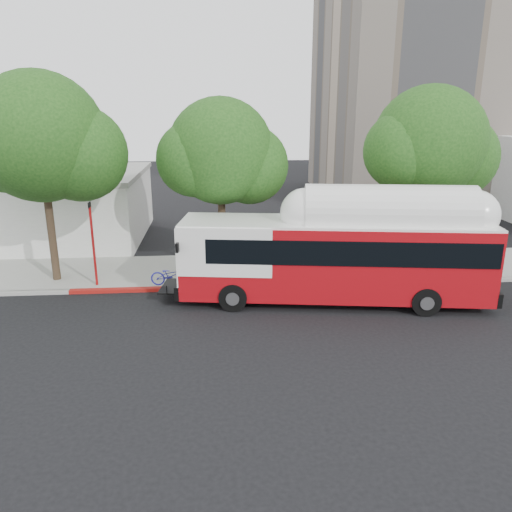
{
  "coord_description": "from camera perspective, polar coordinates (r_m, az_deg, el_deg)",
  "views": [
    {
      "loc": [
        -1.25,
        -17.9,
        8.19
      ],
      "look_at": [
        0.43,
        3.0,
        1.84
      ],
      "focal_mm": 35.0,
      "sensor_mm": 36.0,
      "label": 1
    }
  ],
  "objects": [
    {
      "name": "ground",
      "position": [
        19.73,
        -0.56,
        -7.68
      ],
      "size": [
        120.0,
        120.0,
        0.0
      ],
      "primitive_type": "plane",
      "color": "black",
      "rests_on": "ground"
    },
    {
      "name": "sidewalk",
      "position": [
        25.75,
        -1.58,
        -1.52
      ],
      "size": [
        60.0,
        5.0,
        0.15
      ],
      "primitive_type": "cube",
      "color": "gray",
      "rests_on": "ground"
    },
    {
      "name": "curb_strip",
      "position": [
        23.3,
        -1.24,
        -3.53
      ],
      "size": [
        60.0,
        0.3,
        0.15
      ],
      "primitive_type": "cube",
      "color": "gray",
      "rests_on": "ground"
    },
    {
      "name": "red_curb_segment",
      "position": [
        23.33,
        -8.63,
        -3.69
      ],
      "size": [
        10.0,
        0.32,
        0.16
      ],
      "primitive_type": "cube",
      "color": "maroon",
      "rests_on": "ground"
    },
    {
      "name": "street_tree_left",
      "position": [
        24.61,
        -22.3,
        11.95
      ],
      "size": [
        6.67,
        5.8,
        9.74
      ],
      "color": "#2D2116",
      "rests_on": "ground"
    },
    {
      "name": "street_tree_mid",
      "position": [
        24.08,
        -3.08,
        11.39
      ],
      "size": [
        5.75,
        5.0,
        8.62
      ],
      "color": "#2D2116",
      "rests_on": "ground"
    },
    {
      "name": "street_tree_right",
      "position": [
        26.12,
        19.99,
        11.63
      ],
      "size": [
        6.21,
        5.4,
        9.18
      ],
      "color": "#2D2116",
      "rests_on": "ground"
    },
    {
      "name": "low_commercial_bldg",
      "position": [
        34.88,
        -26.07,
        5.18
      ],
      "size": [
        16.2,
        10.2,
        4.25
      ],
      "color": "silver",
      "rests_on": "ground"
    },
    {
      "name": "transit_bus",
      "position": [
        21.44,
        9.13,
        -0.37
      ],
      "size": [
        14.09,
        4.59,
        4.1
      ],
      "rotation": [
        0.0,
        0.0,
        -0.14
      ],
      "color": "#9F0B11",
      "rests_on": "ground"
    },
    {
      "name": "signal_pole",
      "position": [
        23.93,
        -18.1,
        1.21
      ],
      "size": [
        0.12,
        0.38,
        4.05
      ],
      "color": "#A81213",
      "rests_on": "ground"
    }
  ]
}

